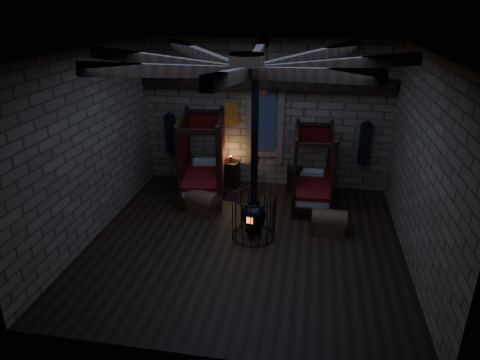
% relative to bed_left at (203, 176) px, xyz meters
% --- Properties ---
extents(room, '(7.02, 7.02, 4.29)m').
position_rel_bed_left_xyz_m(room, '(1.59, -2.30, 3.19)').
color(room, black).
rests_on(room, ground).
extents(bed_left, '(1.43, 2.27, 2.23)m').
position_rel_bed_left_xyz_m(bed_left, '(0.00, 0.00, 0.00)').
color(bed_left, black).
rests_on(bed_left, ground).
extents(bed_right, '(1.09, 1.98, 2.03)m').
position_rel_bed_left_xyz_m(bed_right, '(3.02, -0.07, -0.05)').
color(bed_right, black).
rests_on(bed_right, ground).
extents(trunk_left, '(0.98, 0.83, 0.62)m').
position_rel_bed_left_xyz_m(trunk_left, '(0.27, -1.12, -0.28)').
color(trunk_left, brown).
rests_on(trunk_left, ground).
extents(trunk_right, '(0.84, 0.56, 0.59)m').
position_rel_bed_left_xyz_m(trunk_right, '(3.47, -1.61, -0.29)').
color(trunk_right, brown).
rests_on(trunk_right, ground).
extents(nightstand_left, '(0.54, 0.52, 0.94)m').
position_rel_bed_left_xyz_m(nightstand_left, '(0.65, 0.72, -0.15)').
color(nightstand_left, black).
rests_on(nightstand_left, ground).
extents(nightstand_right, '(0.46, 0.44, 0.79)m').
position_rel_bed_left_xyz_m(nightstand_right, '(2.53, 0.65, -0.18)').
color(nightstand_right, black).
rests_on(nightstand_right, ground).
extents(stove, '(1.02, 1.02, 4.05)m').
position_rel_bed_left_xyz_m(stove, '(1.74, -2.13, 0.08)').
color(stove, black).
rests_on(stove, ground).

